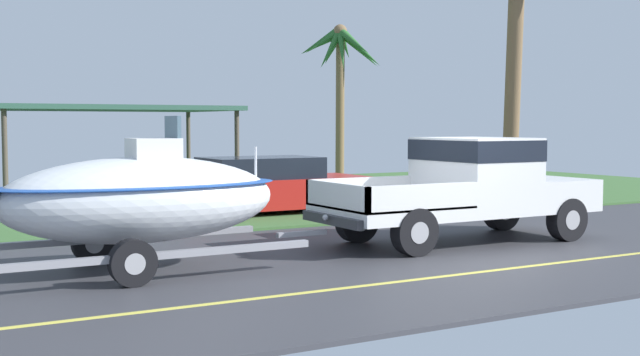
{
  "coord_description": "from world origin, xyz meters",
  "views": [
    {
      "loc": [
        -8.73,
        -10.97,
        2.2
      ],
      "look_at": [
        -1.44,
        1.67,
        1.21
      ],
      "focal_mm": 46.02,
      "sensor_mm": 36.0,
      "label": 1
    }
  ],
  "objects_px": {
    "pickup_truck_towing": "(473,184)",
    "carport_awning": "(109,110)",
    "palm_tree_near_left": "(341,58)",
    "parked_sedan_near": "(267,186)",
    "boat_on_trailer": "(139,199)",
    "palm_tree_near_right": "(515,8)"
  },
  "relations": [
    {
      "from": "carport_awning",
      "to": "pickup_truck_towing",
      "type": "bearing_deg",
      "value": -75.75
    },
    {
      "from": "pickup_truck_towing",
      "to": "boat_on_trailer",
      "type": "height_order",
      "value": "boat_on_trailer"
    },
    {
      "from": "boat_on_trailer",
      "to": "carport_awning",
      "type": "xyz_separation_m",
      "value": [
        3.12,
        12.78,
        1.49
      ]
    },
    {
      "from": "pickup_truck_towing",
      "to": "palm_tree_near_left",
      "type": "xyz_separation_m",
      "value": [
        5.65,
        13.99,
        3.48
      ]
    },
    {
      "from": "parked_sedan_near",
      "to": "palm_tree_near_left",
      "type": "distance_m",
      "value": 11.44
    },
    {
      "from": "boat_on_trailer",
      "to": "parked_sedan_near",
      "type": "height_order",
      "value": "boat_on_trailer"
    },
    {
      "from": "carport_awning",
      "to": "palm_tree_near_right",
      "type": "bearing_deg",
      "value": -44.11
    },
    {
      "from": "boat_on_trailer",
      "to": "palm_tree_near_left",
      "type": "xyz_separation_m",
      "value": [
        12.01,
        13.99,
        3.46
      ]
    },
    {
      "from": "carport_awning",
      "to": "palm_tree_near_left",
      "type": "relative_size",
      "value": 1.23
    },
    {
      "from": "boat_on_trailer",
      "to": "carport_awning",
      "type": "height_order",
      "value": "carport_awning"
    },
    {
      "from": "pickup_truck_towing",
      "to": "palm_tree_near_right",
      "type": "relative_size",
      "value": 0.78
    },
    {
      "from": "boat_on_trailer",
      "to": "parked_sedan_near",
      "type": "xyz_separation_m",
      "value": [
        4.98,
        5.84,
        -0.41
      ]
    },
    {
      "from": "palm_tree_near_left",
      "to": "carport_awning",
      "type": "bearing_deg",
      "value": -172.26
    },
    {
      "from": "parked_sedan_near",
      "to": "carport_awning",
      "type": "distance_m",
      "value": 7.43
    },
    {
      "from": "pickup_truck_towing",
      "to": "carport_awning",
      "type": "distance_m",
      "value": 13.27
    },
    {
      "from": "carport_awning",
      "to": "palm_tree_near_left",
      "type": "distance_m",
      "value": 9.19
    },
    {
      "from": "parked_sedan_near",
      "to": "palm_tree_near_right",
      "type": "distance_m",
      "value": 8.14
    },
    {
      "from": "pickup_truck_towing",
      "to": "palm_tree_near_right",
      "type": "bearing_deg",
      "value": 40.92
    },
    {
      "from": "boat_on_trailer",
      "to": "parked_sedan_near",
      "type": "relative_size",
      "value": 1.15
    },
    {
      "from": "boat_on_trailer",
      "to": "palm_tree_near_right",
      "type": "relative_size",
      "value": 0.78
    },
    {
      "from": "carport_awning",
      "to": "palm_tree_near_right",
      "type": "distance_m",
      "value": 12.12
    },
    {
      "from": "parked_sedan_near",
      "to": "carport_awning",
      "type": "bearing_deg",
      "value": 104.99
    }
  ]
}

